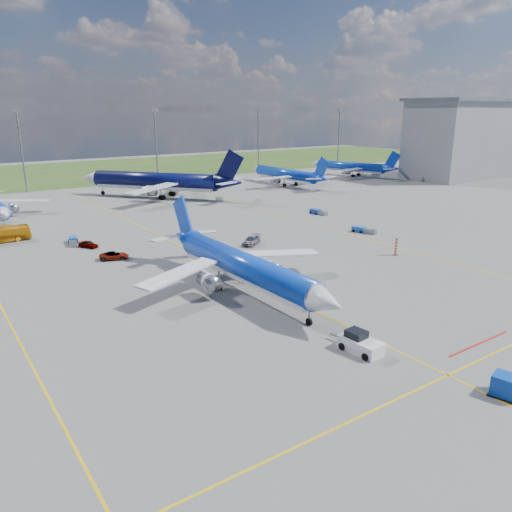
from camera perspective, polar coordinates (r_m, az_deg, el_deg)
ground at (r=60.48m, az=5.38°, el=-5.61°), size 400.00×400.00×0.00m
grass_strip at (r=197.43m, az=-24.02°, el=8.47°), size 400.00×80.00×0.01m
taxiway_lines at (r=82.50m, az=-6.92°, el=0.40°), size 60.25×160.00×0.02m
floodlight_masts at (r=159.92m, az=-18.08°, el=12.05°), size 202.20×0.50×22.70m
terminal_building at (r=187.30m, az=22.62°, el=12.30°), size 42.00×22.00×26.00m
warning_post at (r=83.10m, az=15.72°, el=1.08°), size 0.50×0.50×3.00m
bg_jet_n at (r=136.38m, az=-11.33°, el=6.58°), size 59.25×60.86×12.69m
bg_jet_ne at (r=156.36m, az=3.36°, el=8.10°), size 29.14×37.64×9.64m
bg_jet_ene at (r=181.00m, az=10.67°, el=8.99°), size 36.64×41.93×9.23m
main_airliner at (r=64.52m, az=-1.38°, el=-4.10°), size 29.48×38.45×9.98m
pushback_tug at (r=50.08m, az=11.78°, el=-9.76°), size 2.65×6.06×2.02m
uld_container at (r=46.81m, az=26.80°, el=-13.15°), size 2.34×2.66×1.81m
apron_bus at (r=98.56m, az=-27.26°, el=2.16°), size 10.21×3.00×2.81m
service_car_a at (r=89.29m, az=-18.62°, el=1.29°), size 2.99×3.83×1.22m
service_car_b at (r=81.04m, az=-15.92°, el=0.04°), size 4.91×3.53×1.24m
service_car_c at (r=86.56m, az=-0.52°, el=1.79°), size 5.28×4.60×1.46m
baggage_tug_w at (r=97.17m, az=12.12°, el=2.90°), size 2.50×4.85×1.05m
baggage_tug_c at (r=92.80m, az=-20.19°, el=1.61°), size 2.46×4.84×1.05m
baggage_tug_e at (r=112.79m, az=7.09°, el=5.00°), size 1.56×4.68×1.03m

